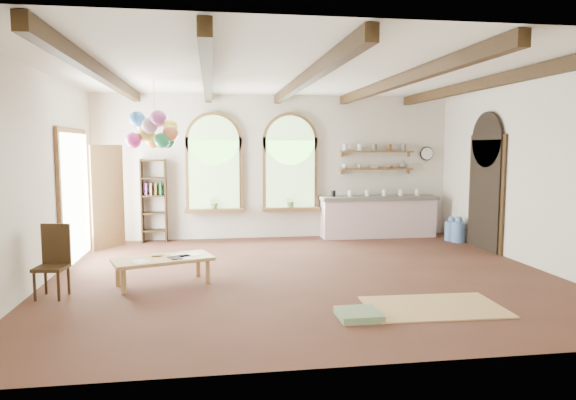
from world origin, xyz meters
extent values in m
plane|color=#542E22|center=(0.00, 0.00, 0.00)|extent=(8.00, 8.00, 0.00)
cube|color=brown|center=(-1.40, 3.44, 1.45)|extent=(1.24, 0.08, 1.64)
cylinder|color=brown|center=(-1.40, 3.44, 2.20)|extent=(1.24, 0.08, 1.24)
cube|color=#7EAD68|center=(-1.40, 3.40, 1.45)|extent=(1.10, 0.04, 1.50)
cube|color=brown|center=(-1.40, 3.35, 0.66)|extent=(1.30, 0.28, 0.08)
cube|color=brown|center=(0.30, 3.44, 1.45)|extent=(1.24, 0.08, 1.64)
cylinder|color=brown|center=(0.30, 3.44, 2.20)|extent=(1.24, 0.08, 1.24)
cube|color=#7EAD68|center=(0.30, 3.40, 1.45)|extent=(1.10, 0.04, 1.50)
cube|color=brown|center=(0.30, 3.35, 0.66)|extent=(1.30, 0.28, 0.08)
cube|color=brown|center=(-3.95, 1.80, 1.15)|extent=(0.10, 1.90, 2.50)
cube|color=black|center=(3.95, 1.50, 1.10)|extent=(0.10, 1.30, 2.40)
cube|color=silver|center=(2.30, 3.20, 0.43)|extent=(2.60, 0.55, 0.86)
cube|color=gray|center=(2.30, 3.20, 0.90)|extent=(2.68, 0.62, 0.08)
cube|color=brown|center=(2.30, 3.38, 1.55)|extent=(1.70, 0.24, 0.04)
cube|color=brown|center=(2.30, 3.38, 1.95)|extent=(1.70, 0.24, 0.04)
cylinder|color=black|center=(3.55, 3.45, 1.90)|extent=(0.32, 0.04, 0.32)
cube|color=#382511|center=(-2.95, 3.32, 0.90)|extent=(0.03, 0.32, 1.80)
cube|color=#382511|center=(-2.45, 3.32, 0.90)|extent=(0.03, 0.32, 1.80)
cube|color=tan|center=(-2.20, -0.27, 0.38)|extent=(1.57, 1.09, 0.05)
cube|color=tan|center=(-2.71, -0.69, 0.18)|extent=(0.06, 0.06, 0.36)
cube|color=tan|center=(-1.54, -0.29, 0.18)|extent=(0.06, 0.06, 0.36)
cube|color=tan|center=(-2.86, -0.25, 0.18)|extent=(0.06, 0.06, 0.36)
cube|color=tan|center=(-1.69, 0.15, 0.18)|extent=(0.06, 0.06, 0.36)
cube|color=#382511|center=(-3.65, -0.73, 0.42)|extent=(0.45, 0.45, 0.05)
cube|color=#382511|center=(-3.62, -0.56, 0.71)|extent=(0.40, 0.09, 0.59)
cube|color=tan|center=(1.35, -1.92, 0.01)|extent=(1.77, 1.13, 0.02)
cube|color=#6B895E|center=(0.27, -2.18, 0.04)|extent=(0.51, 0.51, 0.09)
cylinder|color=#5A82C1|center=(3.75, 2.50, 0.21)|extent=(0.28, 0.28, 0.42)
sphere|color=#5A82C1|center=(3.75, 2.50, 0.47)|extent=(0.15, 0.15, 0.15)
cylinder|color=#5A82C1|center=(3.82, 2.30, 0.22)|extent=(0.29, 0.29, 0.44)
sphere|color=#5A82C1|center=(3.82, 2.30, 0.49)|extent=(0.16, 0.16, 0.16)
cylinder|color=silver|center=(-2.40, 1.05, 2.78)|extent=(0.01, 0.01, 0.85)
sphere|color=#239B64|center=(-2.20, 1.05, 2.17)|extent=(0.27, 0.27, 0.27)
sphere|color=#F48651|center=(-2.14, 1.18, 2.29)|extent=(0.27, 0.27, 0.27)
sphere|color=#EDFF35|center=(-2.17, 1.35, 2.41)|extent=(0.27, 0.27, 0.27)
sphere|color=silver|center=(-2.36, 1.24, 2.53)|extent=(0.27, 0.27, 0.27)
sphere|color=orange|center=(-2.47, 1.32, 2.17)|extent=(0.27, 0.27, 0.27)
sphere|color=#89AE4A|center=(-2.64, 1.33, 2.29)|extent=(0.27, 0.27, 0.27)
sphere|color=#BC58B6|center=(-2.58, 1.13, 2.41)|extent=(0.27, 0.27, 0.27)
sphere|color=#337FD9|center=(-2.69, 1.04, 2.53)|extent=(0.27, 0.27, 0.27)
sphere|color=#FF38B3|center=(-2.74, 0.88, 2.17)|extent=(0.27, 0.27, 0.27)
sphere|color=#E5D850|center=(-2.52, 0.89, 2.29)|extent=(0.27, 0.27, 0.27)
sphere|color=#D79EC0|center=(-2.46, 0.76, 2.41)|extent=(0.27, 0.27, 0.27)
sphere|color=#C052AA|center=(-2.31, 0.68, 2.53)|extent=(0.27, 0.27, 0.27)
sphere|color=#239B64|center=(-2.27, 0.89, 2.17)|extent=(0.27, 0.27, 0.27)
sphere|color=#F48651|center=(-2.14, 0.93, 2.29)|extent=(0.27, 0.27, 0.27)
imported|color=olive|center=(-2.38, -0.09, 0.42)|extent=(0.16, 0.23, 0.02)
cube|color=black|center=(-2.02, -0.33, 0.42)|extent=(0.25, 0.29, 0.01)
imported|color=#598C4C|center=(-1.40, 3.32, 0.85)|extent=(0.27, 0.23, 0.30)
imported|color=#598C4C|center=(0.30, 3.32, 0.85)|extent=(0.27, 0.23, 0.30)
imported|color=white|center=(1.55, 3.38, 1.62)|extent=(0.12, 0.10, 0.10)
imported|color=beige|center=(1.90, 3.38, 1.62)|extent=(0.10, 0.10, 0.09)
imported|color=beige|center=(2.25, 3.38, 1.60)|extent=(0.22, 0.22, 0.05)
imported|color=#8C664C|center=(2.60, 3.38, 1.60)|extent=(0.20, 0.20, 0.06)
imported|color=slate|center=(2.95, 3.38, 1.67)|extent=(0.18, 0.18, 0.19)
camera|label=1|loc=(-1.46, -8.01, 2.07)|focal=32.00mm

